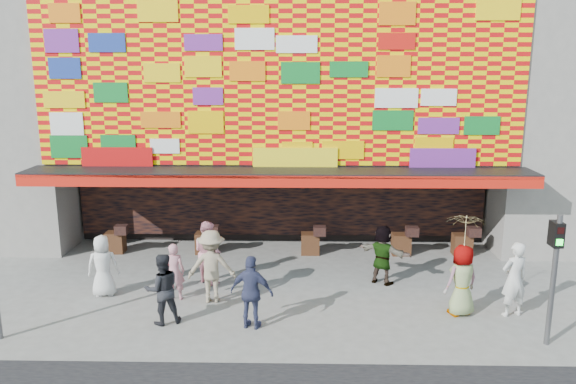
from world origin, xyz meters
name	(u,v)px	position (x,y,z in m)	size (l,w,h in m)	color
ground	(274,313)	(0.00, 0.00, 0.00)	(90.00, 90.00, 0.00)	slate
shop_building	(283,89)	(0.00, 8.18, 5.23)	(15.20, 9.40, 10.00)	gray
signal_right	(555,266)	(6.20, -1.50, 1.86)	(0.22, 0.20, 3.00)	#59595B
ped_a	(103,266)	(-4.65, 1.02, 0.85)	(0.83, 0.54, 1.69)	silver
ped_b	(174,272)	(-2.68, 0.79, 0.78)	(0.57, 0.37, 1.56)	#BB7985
ped_c	(162,289)	(-2.64, -0.63, 0.88)	(0.85, 0.66, 1.76)	black
ped_d	(212,266)	(-1.66, 0.69, 0.97)	(1.26, 0.72, 1.95)	gray
ped_e	(252,292)	(-0.47, -0.83, 0.90)	(1.05, 0.44, 1.79)	#34395B
ped_f	(383,255)	(3.01, 2.06, 0.86)	(1.59, 0.51, 1.72)	gray
ped_g	(462,280)	(4.68, 0.01, 0.90)	(0.88, 0.58, 1.81)	gray
ped_h	(514,279)	(5.95, -0.02, 0.96)	(0.70, 0.46, 1.91)	silver
ped_i	(208,252)	(-1.98, 2.06, 0.90)	(0.88, 0.68, 1.81)	#D08695
parasol	(465,233)	(4.68, 0.01, 2.14)	(1.16, 1.17, 1.83)	beige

